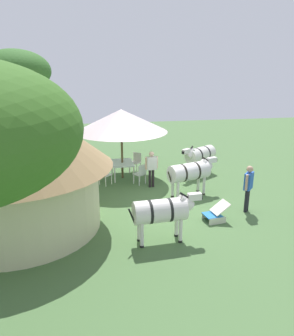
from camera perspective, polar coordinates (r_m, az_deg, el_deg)
The scene contains 15 objects.
ground_plane at distance 12.81m, azimuth 2.74°, elevation -5.49°, with size 36.00×36.00×0.00m, color #496C3C.
thatched_hut at distance 10.65m, azimuth -21.99°, elevation 1.96°, with size 5.89×5.89×4.37m.
shade_umbrella at distance 14.59m, azimuth -4.49°, elevation 8.21°, with size 4.10×4.10×3.15m.
patio_dining_table at distance 15.04m, azimuth -4.31°, elevation 0.68°, with size 1.37×1.00×0.74m.
patio_chair_near_hut at distance 14.23m, azimuth -1.09°, elevation -0.84°, with size 0.60×0.60×0.90m.
patio_chair_east_end at distance 16.05m, azimuth -1.88°, elevation 1.29°, with size 0.60×0.61×0.90m.
patio_chair_near_lawn at distance 15.77m, azimuth -7.95°, elevation 0.83°, with size 0.61×0.60×0.90m.
patio_chair_west_end at distance 14.24m, azimuth -7.52°, elevation -0.98°, with size 0.61×0.61×0.90m.
guest_beside_umbrella at distance 13.78m, azimuth 0.78°, elevation 0.37°, with size 0.25×0.56×1.56m.
standing_watcher at distance 11.98m, azimuth 17.20°, elevation -2.73°, with size 0.48×0.47×1.69m.
striped_lounge_chair at distance 11.29m, azimuth 11.80°, elevation -7.73°, with size 0.64×0.87×0.64m.
zebra_nearest_camera at distance 12.95m, azimuth 7.49°, elevation -0.69°, with size 1.15×2.24×1.52m.
zebra_by_umbrella at distance 9.54m, azimuth 2.57°, elevation -7.49°, with size 0.77×2.22×1.51m.
zebra_toward_hut at distance 15.64m, azimuth 9.14°, elevation 2.26°, with size 1.44×1.94×1.48m.
acacia_tree_right_background at distance 17.61m, azimuth -21.98°, elevation 15.26°, with size 3.41×3.41×5.74m.
Camera 1 is at (-11.49, 2.69, 5.00)m, focal length 35.09 mm.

